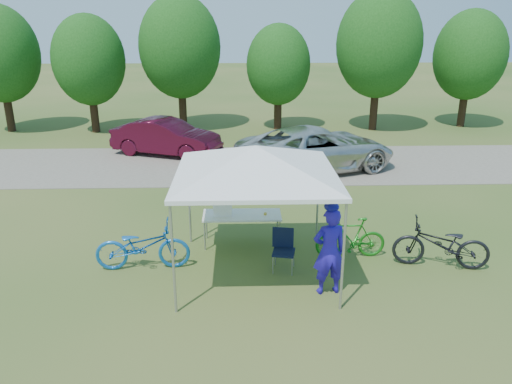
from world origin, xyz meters
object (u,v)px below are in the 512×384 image
at_px(folding_table, 242,216).
at_px(bike_blue, 143,246).
at_px(cooler, 223,208).
at_px(bike_green, 351,238).
at_px(bike_dark, 441,245).
at_px(cyclist, 329,251).
at_px(folding_chair, 283,246).
at_px(minivan, 317,149).
at_px(sedan, 166,137).

bearing_deg(folding_table, bike_blue, -151.27).
xyz_separation_m(cooler, bike_green, (2.84, -0.77, -0.44)).
distance_m(bike_blue, bike_dark, 6.32).
distance_m(cyclist, bike_green, 1.71).
distance_m(cooler, bike_green, 2.98).
xyz_separation_m(folding_table, folding_chair, (0.86, -1.24, -0.18)).
height_order(folding_chair, minivan, minivan).
bearing_deg(cyclist, folding_chair, -62.19).
height_order(bike_dark, minivan, minivan).
relative_size(cyclist, sedan, 0.42).
distance_m(bike_green, sedan, 10.32).
height_order(folding_table, cooler, cooler).
bearing_deg(folding_chair, cyclist, -41.39).
relative_size(folding_chair, cooler, 1.99).
distance_m(folding_table, bike_green, 2.53).
distance_m(cooler, sedan, 8.46).
distance_m(folding_table, sedan, 8.60).
bearing_deg(folding_chair, bike_green, 28.18).
distance_m(folding_chair, bike_green, 1.60).
height_order(bike_dark, sedan, sedan).
xyz_separation_m(bike_blue, sedan, (-0.76, 9.26, 0.19)).
distance_m(cyclist, bike_blue, 3.92).
relative_size(cyclist, bike_green, 1.13).
xyz_separation_m(bike_dark, sedan, (-7.07, 9.42, 0.18)).
xyz_separation_m(bike_green, sedan, (-5.25, 8.88, 0.24)).
xyz_separation_m(folding_table, cooler, (-0.45, -0.00, 0.21)).
relative_size(folding_table, cooler, 4.07).
relative_size(folding_table, bike_blue, 0.92).
height_order(cooler, bike_green, cooler).
relative_size(minivan, sedan, 1.32).
relative_size(bike_green, sedan, 0.37).
bearing_deg(bike_dark, cooler, -93.32).
bearing_deg(bike_dark, minivan, -155.02).
height_order(cooler, sedan, sedan).
xyz_separation_m(cyclist, bike_dark, (2.57, 0.95, -0.35)).
relative_size(folding_chair, bike_blue, 0.45).
height_order(folding_table, bike_dark, bike_dark).
bearing_deg(minivan, cyclist, 152.22).
bearing_deg(minivan, bike_dark, 171.66).
bearing_deg(folding_table, cooler, -180.00).
relative_size(bike_blue, minivan, 0.36).
xyz_separation_m(bike_blue, bike_green, (4.50, 0.38, -0.05)).
bearing_deg(folding_table, cyclist, -53.99).
relative_size(folding_table, minivan, 0.33).
height_order(folding_table, bike_green, bike_green).
distance_m(folding_chair, bike_blue, 2.97).
height_order(folding_table, bike_blue, bike_blue).
height_order(folding_chair, sedan, sedan).
xyz_separation_m(folding_chair, sedan, (-3.72, 9.35, 0.19)).
xyz_separation_m(folding_chair, minivan, (1.74, 7.09, 0.26)).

